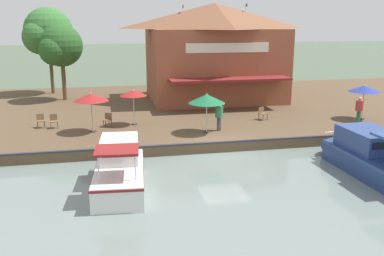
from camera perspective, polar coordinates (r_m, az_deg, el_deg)
The scene contains 19 objects.
ground_plane at distance 23.49m, azimuth 4.33°, elevation -3.47°, with size 220.00×220.00×0.00m, color #4C5B47.
quay_deck at distance 33.78m, azimuth -0.77°, elevation 2.60°, with size 22.00×56.00×0.60m, color brown.
quay_edge_fender at distance 23.39m, azimuth 4.29°, elevation -1.88°, with size 0.20×50.40×0.10m, color #2D2D33.
waterfront_restaurant at distance 35.93m, azimuth 2.97°, elevation 10.19°, with size 9.94×11.06×7.83m.
patio_umbrella_mid_patio_right at distance 25.03m, azimuth 1.97°, elevation 3.92°, with size 2.16×2.16×2.36m.
patio_umbrella_back_row at distance 27.23m, azimuth -7.84°, elevation 4.62°, with size 1.70×1.70×2.26m.
patio_umbrella_near_quay_edge at distance 25.86m, azimuth -13.32°, elevation 4.01°, with size 2.05×2.05×2.38m.
patio_umbrella_by_entrance at distance 30.76m, azimuth 22.02°, elevation 4.89°, with size 2.06×2.06×2.32m.
cafe_chair_mid_patio at distance 27.32m, azimuth -11.18°, elevation 1.18°, with size 0.57×0.57×0.85m.
cafe_chair_back_row_seat at distance 27.81m, azimuth -17.96°, elevation 0.98°, with size 0.49×0.49×0.85m.
cafe_chair_far_corner_seat at distance 28.17m, azimuth -19.53°, elevation 1.01°, with size 0.53×0.53×0.85m.
cafe_chair_under_first_umbrella at distance 29.02m, azimuth 9.38°, elevation 2.03°, with size 0.58×0.58×0.85m.
person_mid_patio at distance 29.56m, azimuth 21.42°, elevation 2.66°, with size 0.49×0.49×1.73m.
person_near_entrance at distance 25.76m, azimuth 3.63°, elevation 1.99°, with size 0.48×0.48×1.71m.
motorboat_nearest_quay at distance 22.11m, azimuth 22.85°, elevation -3.46°, with size 7.34×2.70×2.30m.
motorboat_far_downstream at distance 19.12m, azimuth -9.57°, elevation -5.25°, with size 6.00×2.44×2.16m.
swan at distance 16.90m, azimuth -8.63°, elevation -10.07°, with size 0.62×0.56×0.69m.
tree_upstream_bank at distance 40.45m, azimuth -18.86°, elevation 11.88°, with size 4.48×4.26×7.62m.
tree_downstream_bank at distance 36.78m, azimuth -17.25°, elevation 10.29°, with size 3.62×3.44×6.21m.
Camera 1 is at (21.49, -6.24, 7.16)m, focal length 40.00 mm.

